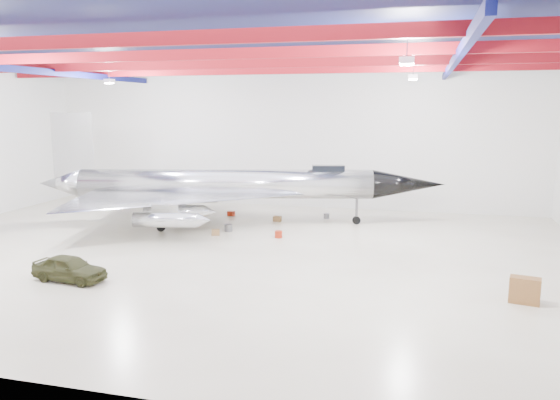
# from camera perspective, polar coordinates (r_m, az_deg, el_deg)

# --- Properties ---
(floor) EXTENTS (40.00, 40.00, 0.00)m
(floor) POSITION_cam_1_polar(r_m,az_deg,el_deg) (30.63, -6.40, -5.44)
(floor) COLOR #BAAE94
(floor) RESTS_ON ground
(wall_back) EXTENTS (40.00, 0.00, 40.00)m
(wall_back) POSITION_cam_1_polar(r_m,az_deg,el_deg) (43.96, 0.51, 6.50)
(wall_back) COLOR silver
(wall_back) RESTS_ON floor
(ceiling) EXTENTS (40.00, 40.00, 0.00)m
(ceiling) POSITION_cam_1_polar(r_m,az_deg,el_deg) (29.72, -6.82, 15.49)
(ceiling) COLOR #0A0F38
(ceiling) RESTS_ON wall_back
(ceiling_structure) EXTENTS (39.50, 29.50, 1.08)m
(ceiling_structure) POSITION_cam_1_polar(r_m,az_deg,el_deg) (29.66, -6.79, 14.19)
(ceiling_structure) COLOR maroon
(ceiling_structure) RESTS_ON ceiling
(jet_aircraft) EXTENTS (27.49, 19.13, 7.59)m
(jet_aircraft) POSITION_cam_1_polar(r_m,az_deg,el_deg) (37.46, -5.72, 1.25)
(jet_aircraft) COLOR silver
(jet_aircraft) RESTS_ON floor
(jeep) EXTENTS (3.68, 1.76, 1.21)m
(jeep) POSITION_cam_1_polar(r_m,az_deg,el_deg) (27.26, -21.14, -6.66)
(jeep) COLOR #323319
(jeep) RESTS_ON floor
(desk) EXTENTS (1.29, 0.83, 1.10)m
(desk) POSITION_cam_1_polar(r_m,az_deg,el_deg) (24.82, 24.21, -8.60)
(desk) COLOR brown
(desk) RESTS_ON floor
(toolbox_red) EXTENTS (0.55, 0.47, 0.33)m
(toolbox_red) POSITION_cam_1_polar(r_m,az_deg,el_deg) (40.59, -5.13, -1.41)
(toolbox_red) COLOR #9E240F
(toolbox_red) RESTS_ON floor
(engine_drum) EXTENTS (0.65, 0.65, 0.46)m
(engine_drum) POSITION_cam_1_polar(r_m,az_deg,el_deg) (35.53, -5.42, -2.92)
(engine_drum) COLOR #59595B
(engine_drum) RESTS_ON floor
(parts_bin) EXTENTS (0.55, 0.46, 0.37)m
(parts_bin) POSITION_cam_1_polar(r_m,az_deg,el_deg) (38.44, -0.29, -1.97)
(parts_bin) COLOR olive
(parts_bin) RESTS_ON floor
(crate_small) EXTENTS (0.39, 0.33, 0.24)m
(crate_small) POSITION_cam_1_polar(r_m,az_deg,el_deg) (38.39, -8.67, -2.20)
(crate_small) COLOR #59595B
(crate_small) RESTS_ON floor
(tool_chest) EXTENTS (0.49, 0.49, 0.42)m
(tool_chest) POSITION_cam_1_polar(r_m,az_deg,el_deg) (33.70, -0.16, -3.60)
(tool_chest) COLOR #9E240F
(tool_chest) RESTS_ON floor
(oil_barrel) EXTENTS (0.62, 0.56, 0.36)m
(oil_barrel) POSITION_cam_1_polar(r_m,az_deg,el_deg) (34.60, -6.75, -3.37)
(oil_barrel) COLOR olive
(oil_barrel) RESTS_ON floor
(spares_box) EXTENTS (0.47, 0.47, 0.38)m
(spares_box) POSITION_cam_1_polar(r_m,az_deg,el_deg) (39.59, 4.89, -1.66)
(spares_box) COLOR #59595B
(spares_box) RESTS_ON floor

